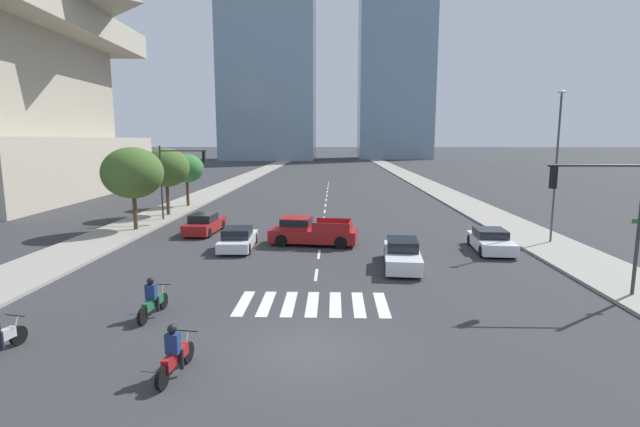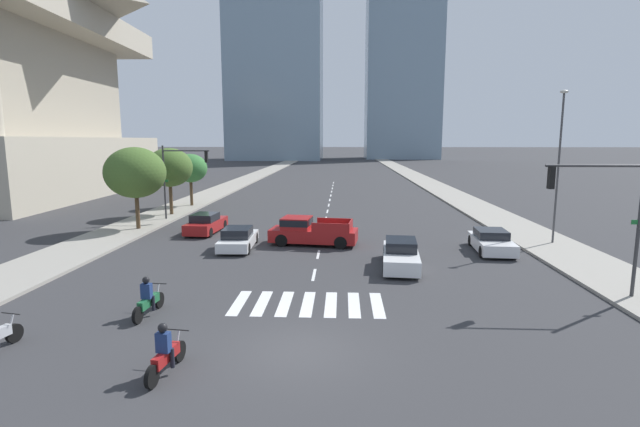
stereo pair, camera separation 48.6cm
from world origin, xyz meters
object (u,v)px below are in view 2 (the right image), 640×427
(motorcycle_lead, at_px, (166,354))
(sedan_white_3, at_px, (238,239))
(street_tree_nearest, at_px, (135,173))
(street_tree_third, at_px, (190,168))
(sedan_white_2, at_px, (401,255))
(traffic_signal_far, at_px, (181,169))
(pickup_truck, at_px, (309,231))
(street_lamp_east, at_px, (559,158))
(traffic_signal_near, at_px, (604,201))
(sedan_white_1, at_px, (491,242))
(street_tree_second, at_px, (169,168))
(sedan_red_0, at_px, (206,224))
(motorcycle_third, at_px, (148,300))

(motorcycle_lead, height_order, sedan_white_3, motorcycle_lead)
(street_tree_nearest, relative_size, street_tree_third, 1.17)
(sedan_white_2, height_order, street_tree_third, street_tree_third)
(street_tree_third, bearing_deg, sedan_white_3, -64.11)
(sedan_white_2, height_order, traffic_signal_far, traffic_signal_far)
(pickup_truck, height_order, traffic_signal_far, traffic_signal_far)
(sedan_white_3, bearing_deg, street_lamp_east, -86.52)
(motorcycle_lead, height_order, traffic_signal_near, traffic_signal_near)
(motorcycle_lead, distance_m, sedan_white_3, 15.04)
(sedan_white_1, relative_size, street_tree_second, 0.80)
(pickup_truck, bearing_deg, traffic_signal_far, -29.83)
(sedan_red_0, relative_size, street_tree_second, 0.80)
(traffic_signal_near, bearing_deg, motorcycle_lead, 24.54)
(motorcycle_third, xyz_separation_m, street_lamp_east, (19.81, 12.56, 4.70))
(traffic_signal_far, relative_size, street_tree_second, 1.04)
(sedan_red_0, xyz_separation_m, sedan_white_1, (17.88, -4.63, -0.05))
(pickup_truck, distance_m, traffic_signal_near, 15.70)
(sedan_red_0, xyz_separation_m, traffic_signal_near, (19.54, -12.68, 3.33))
(street_lamp_east, bearing_deg, sedan_white_2, -150.77)
(sedan_white_2, height_order, traffic_signal_near, traffic_signal_near)
(sedan_white_1, relative_size, traffic_signal_near, 0.79)
(motorcycle_third, xyz_separation_m, street_tree_nearest, (-7.32, 15.85, 3.49))
(street_tree_second, bearing_deg, traffic_signal_far, -52.89)
(pickup_truck, height_order, street_lamp_east, street_lamp_east)
(traffic_signal_far, bearing_deg, street_tree_nearest, -112.60)
(traffic_signal_near, height_order, street_tree_third, traffic_signal_near)
(sedan_red_0, bearing_deg, traffic_signal_near, -119.08)
(street_tree_second, distance_m, street_tree_third, 5.37)
(motorcycle_third, xyz_separation_m, street_tree_third, (-7.32, 27.71, 3.09))
(sedan_white_2, bearing_deg, pickup_truck, -129.83)
(traffic_signal_far, height_order, street_tree_nearest, traffic_signal_far)
(street_lamp_east, distance_m, street_tree_third, 31.12)
(sedan_red_0, bearing_deg, traffic_signal_far, 38.23)
(sedan_white_1, bearing_deg, sedan_white_3, -86.72)
(motorcycle_third, bearing_deg, sedan_white_3, 0.18)
(traffic_signal_near, xyz_separation_m, street_tree_second, (-24.53, 19.74, 0.09))
(motorcycle_third, bearing_deg, street_lamp_east, -52.61)
(motorcycle_third, relative_size, sedan_white_2, 0.45)
(sedan_white_2, bearing_deg, street_tree_nearest, -111.76)
(traffic_signal_near, xyz_separation_m, street_tree_nearest, (-24.53, 13.24, 0.12))
(traffic_signal_near, bearing_deg, sedan_white_2, -31.47)
(street_tree_nearest, bearing_deg, sedan_red_0, -6.37)
(sedan_white_1, distance_m, traffic_signal_far, 23.37)
(sedan_white_3, bearing_deg, pickup_truck, -75.24)
(motorcycle_lead, xyz_separation_m, sedan_red_0, (-4.57, 19.51, 0.04))
(motorcycle_lead, distance_m, pickup_truck, 16.45)
(motorcycle_lead, bearing_deg, street_tree_third, 24.09)
(traffic_signal_far, bearing_deg, sedan_white_3, -55.09)
(pickup_truck, height_order, traffic_signal_near, traffic_signal_near)
(motorcycle_third, height_order, street_tree_third, street_tree_third)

